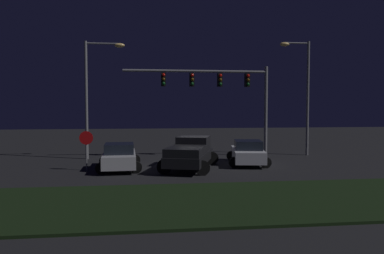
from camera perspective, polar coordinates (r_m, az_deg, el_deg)
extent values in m
plane|color=black|center=(24.19, 1.00, -5.52)|extent=(80.00, 80.00, 0.00)
cube|color=black|center=(14.80, 6.52, -10.84)|extent=(20.40, 6.45, 0.10)
cube|color=black|center=(22.16, -0.31, -4.54)|extent=(3.55, 5.75, 0.55)
cube|color=black|center=(23.24, 0.23, -2.45)|extent=(2.33, 2.37, 0.85)
cube|color=black|center=(23.23, 0.23, -2.14)|extent=(2.14, 1.98, 0.51)
cube|color=black|center=(21.05, -0.86, -3.57)|extent=(2.75, 3.46, 0.45)
cylinder|color=black|center=(24.29, -1.85, -4.53)|extent=(0.80, 0.22, 0.80)
cylinder|color=black|center=(23.94, 2.99, -4.65)|extent=(0.80, 0.22, 0.80)
cylinder|color=black|center=(20.54, -4.17, -5.92)|extent=(0.80, 0.22, 0.80)
cylinder|color=black|center=(20.13, 1.55, -6.10)|extent=(0.80, 0.22, 0.80)
cube|color=#B7B7BC|center=(22.46, -10.75, -4.66)|extent=(1.97, 4.47, 0.70)
cube|color=black|center=(22.14, -10.78, -3.14)|extent=(1.68, 2.06, 0.55)
cylinder|color=black|center=(24.02, -12.87, -4.89)|extent=(0.64, 0.22, 0.64)
cylinder|color=black|center=(23.98, -8.46, -4.85)|extent=(0.64, 0.22, 0.64)
cylinder|color=black|center=(21.06, -13.35, -6.00)|extent=(0.64, 0.22, 0.64)
cylinder|color=black|center=(21.02, -8.31, -5.96)|extent=(0.64, 0.22, 0.64)
cube|color=silver|center=(24.28, 8.28, -4.06)|extent=(2.53, 4.64, 0.70)
cube|color=black|center=(23.97, 8.35, -2.65)|extent=(1.92, 2.25, 0.55)
cylinder|color=black|center=(25.73, 5.90, -4.30)|extent=(0.64, 0.22, 0.64)
cylinder|color=black|center=(25.90, 9.98, -4.28)|extent=(0.64, 0.22, 0.64)
cylinder|color=black|center=(22.77, 6.33, -5.26)|extent=(0.64, 0.22, 0.64)
cylinder|color=black|center=(22.96, 10.93, -5.23)|extent=(0.64, 0.22, 0.64)
cylinder|color=slate|center=(28.22, 10.93, 2.27)|extent=(0.24, 0.24, 6.50)
cylinder|color=slate|center=(27.18, 0.61, 8.31)|extent=(10.20, 0.18, 0.18)
cube|color=black|center=(27.88, 8.22, 6.91)|extent=(0.32, 0.44, 0.95)
sphere|color=red|center=(27.68, 8.35, 7.56)|extent=(0.22, 0.22, 0.22)
sphere|color=#59380A|center=(27.66, 8.35, 6.94)|extent=(0.22, 0.22, 0.22)
sphere|color=#0C4719|center=(27.64, 8.34, 6.32)|extent=(0.22, 0.22, 0.22)
cube|color=black|center=(27.42, 4.16, 7.00)|extent=(0.32, 0.44, 0.95)
sphere|color=red|center=(27.22, 4.26, 7.66)|extent=(0.22, 0.22, 0.22)
sphere|color=#59380A|center=(27.19, 4.25, 7.03)|extent=(0.22, 0.22, 0.22)
sphere|color=#0C4719|center=(27.17, 4.25, 6.40)|extent=(0.22, 0.22, 0.22)
cube|color=black|center=(27.09, -0.02, 7.06)|extent=(0.32, 0.44, 0.95)
sphere|color=red|center=(26.89, 0.04, 7.73)|extent=(0.22, 0.22, 0.22)
sphere|color=#59380A|center=(26.87, 0.04, 7.09)|extent=(0.22, 0.22, 0.22)
sphere|color=#0C4719|center=(26.85, 0.04, 6.45)|extent=(0.22, 0.22, 0.22)
cube|color=black|center=(26.91, -4.28, 7.08)|extent=(0.32, 0.44, 0.95)
sphere|color=red|center=(26.71, -4.26, 7.75)|extent=(0.22, 0.22, 0.22)
sphere|color=#59380A|center=(26.69, -4.26, 7.11)|extent=(0.22, 0.22, 0.22)
sphere|color=#0C4719|center=(26.67, -4.25, 6.47)|extent=(0.22, 0.22, 0.22)
cylinder|color=slate|center=(27.24, -15.45, 3.84)|extent=(0.20, 0.20, 8.06)
cylinder|color=slate|center=(27.44, -13.16, 12.00)|extent=(2.28, 0.12, 0.12)
ellipsoid|color=#F9CC72|center=(27.34, -10.72, 11.85)|extent=(0.70, 0.44, 0.30)
cylinder|color=slate|center=(29.65, 16.84, 4.07)|extent=(0.20, 0.20, 8.40)
cylinder|color=slate|center=(29.65, 15.31, 11.95)|extent=(1.83, 0.12, 0.12)
ellipsoid|color=#F9CC72|center=(29.30, 13.62, 11.89)|extent=(0.70, 0.44, 0.30)
cylinder|color=slate|center=(22.38, -15.44, -3.48)|extent=(0.07, 0.07, 2.20)
cylinder|color=#B20C0F|center=(22.28, -15.48, -1.57)|extent=(0.76, 0.03, 0.76)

